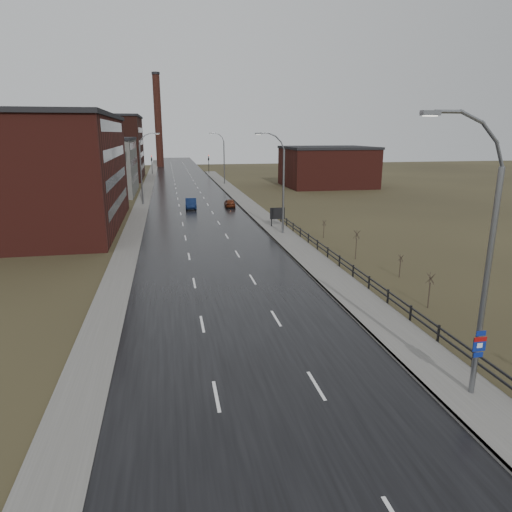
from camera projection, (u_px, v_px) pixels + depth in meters
name	position (u px, v px, depth m)	size (l,w,h in m)	color
ground	(290.00, 451.00, 16.72)	(320.00, 320.00, 0.00)	#2D2819
road	(193.00, 205.00, 73.58)	(14.00, 300.00, 0.06)	black
sidewalk_right	(283.00, 235.00, 51.44)	(3.20, 180.00, 0.18)	#595651
curb_right	(270.00, 236.00, 51.17)	(0.16, 180.00, 0.18)	slate
sidewalk_left	(141.00, 206.00, 72.07)	(2.40, 260.00, 0.12)	#595651
warehouse_near	(20.00, 173.00, 53.77)	(22.44, 28.56, 13.50)	#471914
warehouse_mid	(91.00, 166.00, 85.99)	(16.32, 20.40, 10.50)	slate
warehouse_far	(87.00, 148.00, 112.86)	(26.52, 24.48, 15.50)	#331611
building_right	(327.00, 167.00, 98.88)	(18.36, 16.32, 8.50)	#471914
smokestack	(158.00, 120.00, 153.77)	(2.70, 2.70, 30.70)	#331611
streetlight_main	(482.00, 265.00, 18.58)	(3.91, 0.29, 12.11)	slate
streetlight_right_mid	(281.00, 183.00, 50.88)	(3.36, 0.28, 11.35)	slate
streetlight_left	(143.00, 168.00, 72.56)	(3.36, 0.28, 11.35)	slate
streetlight_right_far	(223.00, 158.00, 102.06)	(3.36, 0.28, 11.35)	slate
guardrail	(357.00, 272.00, 35.77)	(0.10, 53.05, 1.10)	black
shrub_c	(430.00, 290.00, 30.03)	(0.57, 0.60, 2.41)	#382D23
shrub_d	(400.00, 265.00, 36.57)	(0.45, 0.48, 1.89)	#382D23
shrub_e	(356.00, 244.00, 41.72)	(0.64, 0.68, 2.73)	#382D23
shrub_f	(324.00, 229.00, 50.37)	(0.48, 0.50, 2.00)	#382D23
billboard	(277.00, 214.00, 55.86)	(1.86, 0.17, 2.47)	black
traffic_light_left	(151.00, 158.00, 127.80)	(0.58, 2.73, 5.30)	black
traffic_light_right	(209.00, 157.00, 130.73)	(0.58, 2.73, 5.30)	black
car_near	(191.00, 204.00, 70.02)	(1.64, 4.70, 1.55)	#0C193C
car_far	(230.00, 203.00, 71.38)	(1.54, 3.83, 1.30)	#561F0E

